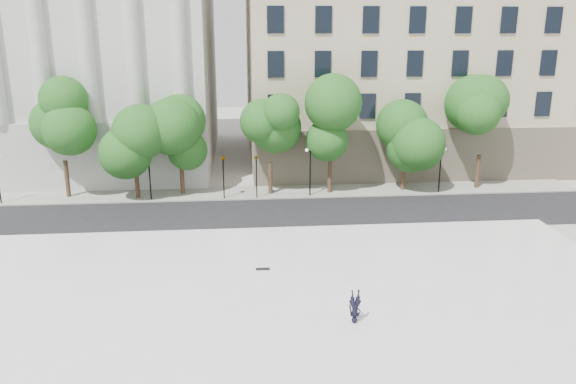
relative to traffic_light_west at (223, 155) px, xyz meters
name	(u,v)px	position (x,y,z in m)	size (l,w,h in m)	color
ground	(227,345)	(0.57, -22.30, -3.77)	(160.00, 160.00, 0.00)	#B4B2AA
plaza	(228,308)	(0.57, -19.30, -3.54)	(44.00, 22.00, 0.45)	white
street	(231,216)	(0.57, -4.30, -3.76)	(60.00, 8.00, 0.02)	black
far_sidewalk	(231,193)	(0.57, 1.70, -3.71)	(60.00, 4.00, 0.12)	#A19F94
building_west	(61,36)	(-16.43, 16.27, 9.12)	(31.50, 27.65, 25.60)	#B8B8B3
building_east	(415,52)	(20.57, 16.61, 7.38)	(36.00, 26.15, 23.00)	#BFB492
traffic_light_west	(223,155)	(0.00, 0.00, 0.00)	(0.63, 1.95, 4.27)	black
traffic_light_east	(256,156)	(2.69, 0.00, -0.14)	(0.39, 1.60, 4.14)	black
person_lying	(355,318)	(6.48, -21.63, -3.10)	(0.59, 0.39, 1.61)	black
skateboard	(263,269)	(2.50, -15.31, -3.28)	(0.78, 0.20, 0.08)	black
street_trees	(271,133)	(4.00, 1.33, 1.53)	(38.91, 5.19, 7.74)	#382619
lamp_posts	(228,165)	(0.36, 0.30, -0.94)	(36.99, 0.28, 4.13)	black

